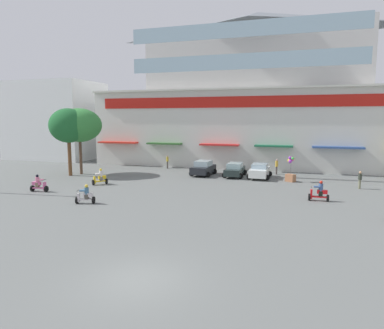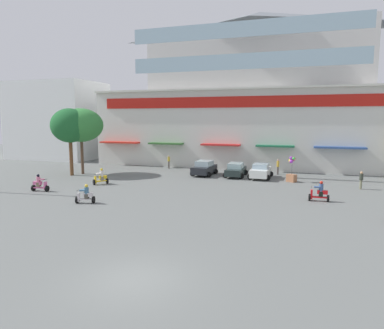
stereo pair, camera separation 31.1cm
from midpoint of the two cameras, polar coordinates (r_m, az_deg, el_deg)
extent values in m
plane|color=slate|center=(25.97, 3.34, -6.32)|extent=(128.00, 128.00, 0.00)
cube|color=silver|center=(48.58, 10.05, 5.85)|extent=(41.59, 13.39, 9.67)
cube|color=silver|center=(49.77, 10.39, 16.04)|extent=(27.46, 12.05, 7.93)
pyramid|color=slate|center=(50.84, 10.54, 22.03)|extent=(28.01, 12.32, 2.80)
cube|color=red|center=(41.91, 9.00, 10.23)|extent=(38.27, 0.12, 1.31)
cube|color=beige|center=(41.97, 9.04, 12.37)|extent=(41.59, 0.70, 0.24)
cube|color=red|center=(47.09, -12.35, 3.58)|extent=(5.50, 1.10, 0.20)
cube|color=#33632E|center=(44.23, -4.81, 3.48)|extent=(4.53, 1.10, 0.20)
cube|color=red|center=(42.10, 4.30, 3.28)|extent=(4.79, 1.10, 0.20)
cube|color=#1D6743|center=(41.17, 13.14, 3.00)|extent=(4.36, 1.10, 0.20)
cube|color=#2F4E8A|center=(41.29, 22.81, 2.61)|extent=(5.39, 1.10, 0.20)
cube|color=#99B7C6|center=(37.04, 7.92, 16.56)|extent=(24.16, 0.08, 1.59)
cube|color=#99B7C6|center=(37.67, 8.02, 21.33)|extent=(24.16, 0.08, 1.59)
cube|color=white|center=(58.82, -21.73, 6.76)|extent=(13.35, 9.49, 11.80)
cylinder|color=brown|center=(40.75, -18.15, 1.13)|extent=(0.31, 0.31, 3.81)
ellipsoid|color=#327D38|center=(40.52, -18.36, 6.20)|extent=(4.86, 4.98, 3.73)
cylinder|color=brown|center=(40.12, -19.80, 1.12)|extent=(0.39, 0.39, 4.03)
ellipsoid|color=#1D5C2C|center=(39.90, -20.02, 6.08)|extent=(4.18, 3.84, 3.72)
cube|color=black|center=(38.20, 1.65, -0.80)|extent=(2.07, 4.03, 0.77)
cube|color=#9FB6BC|center=(38.11, 1.65, 0.20)|extent=(1.69, 2.06, 0.57)
cylinder|color=black|center=(39.69, 0.97, -0.99)|extent=(0.61, 0.20, 0.60)
cylinder|color=black|center=(39.12, 3.49, -1.13)|extent=(0.61, 0.20, 0.60)
cylinder|color=black|center=(37.43, -0.28, -1.52)|extent=(0.61, 0.20, 0.60)
cylinder|color=black|center=(36.83, 2.37, -1.68)|extent=(0.61, 0.20, 0.60)
cube|color=#202C2A|center=(37.61, 6.85, -1.06)|extent=(1.69, 4.25, 0.67)
cube|color=#9FBEC0|center=(37.52, 6.87, -0.14)|extent=(1.45, 2.12, 0.54)
cylinder|color=black|center=(39.09, 5.99, -1.17)|extent=(0.60, 0.17, 0.60)
cylinder|color=black|center=(38.80, 8.41, -1.27)|extent=(0.60, 0.17, 0.60)
cylinder|color=black|center=(36.54, 5.18, -1.78)|extent=(0.60, 0.17, 0.60)
cylinder|color=black|center=(36.24, 7.78, -1.89)|extent=(0.60, 0.17, 0.60)
cube|color=silver|center=(36.95, 10.91, -1.20)|extent=(1.87, 4.10, 0.80)
cube|color=#9DB6C4|center=(36.85, 10.94, -0.22)|extent=(1.56, 2.07, 0.47)
cylinder|color=black|center=(38.35, 9.86, -1.41)|extent=(0.60, 0.18, 0.60)
cylinder|color=black|center=(38.13, 12.45, -1.53)|extent=(0.60, 0.18, 0.60)
cylinder|color=black|center=(35.91, 9.24, -2.01)|extent=(0.60, 0.18, 0.60)
cylinder|color=black|center=(35.67, 12.00, -2.15)|extent=(0.60, 0.18, 0.60)
cylinder|color=black|center=(28.04, 18.55, -5.12)|extent=(0.15, 0.52, 0.52)
cylinder|color=black|center=(28.13, 21.27, -5.21)|extent=(0.15, 0.52, 0.52)
cube|color=red|center=(28.06, 19.92, -5.04)|extent=(1.18, 0.29, 0.10)
cube|color=red|center=(28.00, 20.45, -4.27)|extent=(0.75, 0.31, 0.28)
cube|color=red|center=(27.99, 18.84, -4.64)|extent=(0.14, 0.32, 0.70)
cylinder|color=black|center=(27.88, 18.84, -3.53)|extent=(0.04, 0.52, 0.04)
cube|color=black|center=(28.02, 20.22, -4.50)|extent=(0.28, 0.32, 0.36)
cylinder|color=#3A5585|center=(27.93, 20.26, -3.57)|extent=(0.32, 0.32, 0.57)
sphere|color=red|center=(27.86, 20.30, -2.78)|extent=(0.25, 0.25, 0.25)
cube|color=#3A5585|center=(27.90, 19.66, -3.49)|extent=(0.44, 0.35, 0.10)
cylinder|color=black|center=(33.89, -16.29, -2.87)|extent=(0.48, 0.45, 0.52)
cylinder|color=black|center=(34.23, -14.25, -2.69)|extent=(0.48, 0.45, 0.52)
cube|color=yellow|center=(34.05, -15.27, -2.68)|extent=(0.95, 1.01, 0.10)
cube|color=yellow|center=(34.05, -14.92, -2.06)|extent=(0.69, 0.73, 0.28)
cube|color=yellow|center=(33.89, -16.10, -2.48)|extent=(0.33, 0.32, 0.66)
cylinder|color=black|center=(33.79, -16.17, -1.59)|extent=(0.41, 0.37, 0.04)
cube|color=slate|center=(34.04, -15.08, -2.27)|extent=(0.43, 0.42, 0.36)
cylinder|color=silver|center=(33.96, -15.11, -1.49)|extent=(0.45, 0.45, 0.58)
sphere|color=gold|center=(33.90, -15.13, -0.83)|extent=(0.25, 0.25, 0.25)
cube|color=silver|center=(33.89, -15.56, -1.48)|extent=(0.55, 0.55, 0.10)
cylinder|color=black|center=(32.18, -23.25, -3.73)|extent=(0.20, 0.53, 0.52)
cylinder|color=black|center=(32.93, -25.15, -3.59)|extent=(0.20, 0.53, 0.52)
cube|color=#D96297|center=(32.54, -24.22, -3.56)|extent=(1.18, 0.40, 0.10)
cube|color=#D96297|center=(32.60, -24.60, -2.85)|extent=(0.76, 0.38, 0.28)
cube|color=#D96297|center=(32.21, -23.47, -3.29)|extent=(0.17, 0.33, 0.70)
cylinder|color=black|center=(32.10, -23.48, -2.33)|extent=(0.09, 0.52, 0.04)
cube|color=#786550|center=(32.56, -24.43, -3.07)|extent=(0.31, 0.35, 0.36)
cylinder|color=pink|center=(32.49, -24.47, -2.33)|extent=(0.35, 0.35, 0.49)
sphere|color=black|center=(32.44, -24.51, -1.72)|extent=(0.25, 0.25, 0.25)
cube|color=pink|center=(32.32, -24.06, -2.31)|extent=(0.47, 0.39, 0.10)
cylinder|color=black|center=(27.04, -18.81, -5.60)|extent=(0.30, 0.54, 0.52)
cylinder|color=black|center=(26.69, -16.30, -5.66)|extent=(0.30, 0.54, 0.52)
cube|color=silver|center=(26.85, -17.57, -5.51)|extent=(1.11, 0.60, 0.10)
cube|color=silver|center=(26.71, -17.14, -4.84)|extent=(0.74, 0.50, 0.28)
cube|color=silver|center=(26.96, -18.58, -5.19)|extent=(0.23, 0.35, 0.63)
cylinder|color=black|center=(26.86, -18.68, -4.09)|extent=(0.19, 0.51, 0.04)
cube|color=#4B473F|center=(26.77, -17.34, -5.08)|extent=(0.36, 0.39, 0.36)
cylinder|color=#3F6887|center=(26.68, -17.37, -4.18)|extent=(0.40, 0.40, 0.50)
sphere|color=gold|center=(26.61, -17.40, -3.42)|extent=(0.25, 0.25, 0.25)
cube|color=#3F6887|center=(26.75, -17.93, -4.12)|extent=(0.52, 0.46, 0.10)
cylinder|color=#717256|center=(34.20, 25.76, -2.96)|extent=(0.27, 0.27, 0.84)
cylinder|color=#31362C|center=(34.09, 25.83, -1.82)|extent=(0.43, 0.43, 0.54)
sphere|color=tan|center=(34.04, 25.86, -1.19)|extent=(0.22, 0.22, 0.22)
cylinder|color=#554B47|center=(39.81, 13.59, -0.97)|extent=(0.25, 0.25, 0.89)
cylinder|color=gold|center=(39.70, 13.62, 0.11)|extent=(0.41, 0.41, 0.64)
sphere|color=tan|center=(39.65, 13.64, 0.72)|extent=(0.21, 0.21, 0.21)
cylinder|color=#4D4640|center=(43.40, -4.30, -0.06)|extent=(0.27, 0.27, 0.91)
cylinder|color=gold|center=(43.31, -4.31, 0.88)|extent=(0.43, 0.43, 0.52)
sphere|color=tan|center=(43.27, -4.31, 1.36)|extent=(0.20, 0.20, 0.20)
cube|color=#9C6645|center=(35.65, 15.75, -2.15)|extent=(1.08, 1.00, 0.75)
cylinder|color=#4C4C4C|center=(35.50, 15.80, -0.60)|extent=(0.04, 0.04, 1.20)
sphere|color=orange|center=(35.39, 16.12, 0.94)|extent=(0.32, 0.32, 0.32)
sphere|color=#E52E98|center=(35.51, 16.02, 0.84)|extent=(0.36, 0.36, 0.36)
sphere|color=#EB3A99|center=(35.64, 15.77, 1.07)|extent=(0.31, 0.31, 0.31)
sphere|color=yellow|center=(35.51, 15.57, 0.62)|extent=(0.36, 0.36, 0.36)
sphere|color=purple|center=(35.34, 15.67, 1.06)|extent=(0.31, 0.31, 0.31)
sphere|color=purple|center=(35.15, 15.71, 0.51)|extent=(0.35, 0.35, 0.35)
sphere|color=#44CA4E|center=(35.18, 16.08, 0.99)|extent=(0.29, 0.29, 0.29)
camera|label=1|loc=(0.16, -90.32, -0.04)|focal=32.22mm
camera|label=2|loc=(0.16, 89.68, 0.04)|focal=32.22mm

